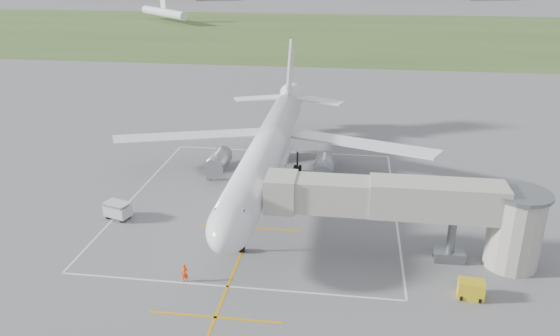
# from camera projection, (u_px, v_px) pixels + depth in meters

# --- Properties ---
(ground) EXTENTS (700.00, 700.00, 0.00)m
(ground) POSITION_uv_depth(u_px,v_px,m) (268.00, 187.00, 61.83)
(ground) COLOR #5B5B5D
(ground) RESTS_ON ground
(grass_strip) EXTENTS (700.00, 120.00, 0.02)m
(grass_strip) POSITION_uv_depth(u_px,v_px,m) (330.00, 33.00, 181.57)
(grass_strip) COLOR #3A4D21
(grass_strip) RESTS_ON ground
(apron_markings) EXTENTS (28.20, 60.00, 0.01)m
(apron_markings) POSITION_uv_depth(u_px,v_px,m) (259.00, 209.00, 56.47)
(apron_markings) COLOR #C2870B
(apron_markings) RESTS_ON ground
(airliner) EXTENTS (38.93, 46.75, 13.52)m
(airliner) POSITION_uv_depth(u_px,v_px,m) (268.00, 148.00, 60.90)
(airliner) COLOR silver
(airliner) RESTS_ON ground
(jet_bridge) EXTENTS (23.40, 5.00, 7.20)m
(jet_bridge) POSITION_uv_depth(u_px,v_px,m) (427.00, 209.00, 45.63)
(jet_bridge) COLOR #A4A194
(jet_bridge) RESTS_ON ground
(gpu_unit) EXTENTS (2.08, 1.57, 1.46)m
(gpu_unit) POSITION_uv_depth(u_px,v_px,m) (471.00, 290.00, 41.74)
(gpu_unit) COLOR gold
(gpu_unit) RESTS_ON ground
(baggage_cart) EXTENTS (2.84, 2.22, 1.73)m
(baggage_cart) POSITION_uv_depth(u_px,v_px,m) (118.00, 210.00, 54.22)
(baggage_cart) COLOR #BBBBBB
(baggage_cart) RESTS_ON ground
(ramp_worker_nose) EXTENTS (0.58, 0.39, 1.56)m
(ramp_worker_nose) POSITION_uv_depth(u_px,v_px,m) (185.00, 273.00, 43.78)
(ramp_worker_nose) COLOR #FF3E08
(ramp_worker_nose) RESTS_ON ground
(ramp_worker_wing) EXTENTS (0.97, 0.87, 1.63)m
(ramp_worker_wing) POSITION_uv_depth(u_px,v_px,m) (208.00, 173.00, 63.54)
(ramp_worker_wing) COLOR #FF6308
(ramp_worker_wing) RESTS_ON ground
(distant_aircraft) EXTENTS (198.70, 64.00, 8.85)m
(distant_aircraft) POSITION_uv_depth(u_px,v_px,m) (390.00, 10.00, 215.80)
(distant_aircraft) COLOR silver
(distant_aircraft) RESTS_ON ground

